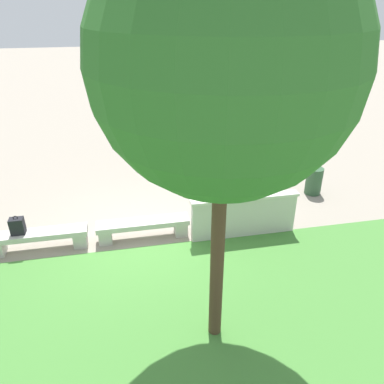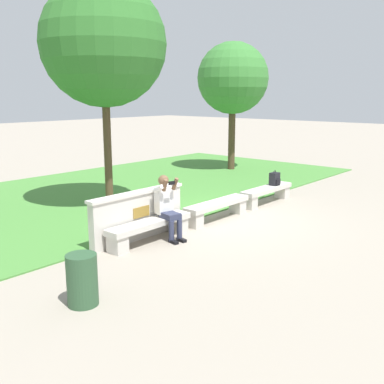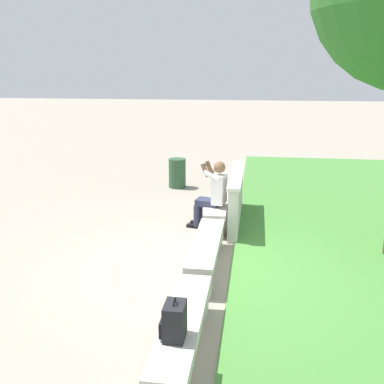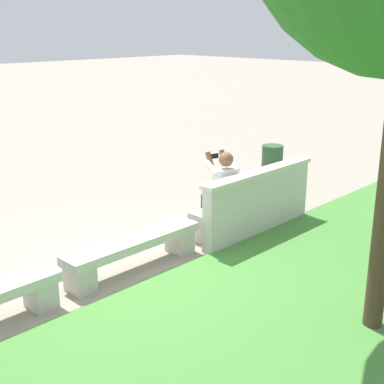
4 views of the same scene
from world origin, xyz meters
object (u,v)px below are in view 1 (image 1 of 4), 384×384
Objects in this scene: backpack at (17,226)px; person_photographer at (221,200)px; trash_bin at (314,181)px; bench_mid at (39,238)px; tree_behind_wall at (225,65)px; bench_near at (143,227)px; bench_main at (239,216)px.

person_photographer is at bearing -179.33° from backpack.
trash_bin is (-7.39, -1.27, -0.25)m from backpack.
tree_behind_wall reaches higher than bench_mid.
trash_bin is (-7.03, -1.30, 0.07)m from bench_mid.
person_photographer is at bearing -178.93° from bench_mid.
bench_near is at bearing 15.14° from trash_bin.
bench_near is 4.94m from tree_behind_wall.
bench_main is 1.56× the size of person_photographer.
bench_main is 2.88m from trash_bin.
bench_main and bench_near have the same top height.
trash_bin is (-3.90, -4.23, -3.80)m from tree_behind_wall.
bench_main is at bearing -114.42° from tree_behind_wall.
bench_main is 4.84m from backpack.
backpack reaches higher than bench_near.
trash_bin is at bearing -170.22° from backpack.
person_photographer is at bearing -106.75° from tree_behind_wall.
backpack is 0.07× the size of tree_behind_wall.
backpack reaches higher than bench_main.
bench_mid is at bearing 10.46° from trash_bin.
tree_behind_wall is (-3.49, 2.95, 3.55)m from backpack.
bench_near is 2.61m from backpack.
person_photographer is at bearing -10.07° from bench_main.
bench_near is (2.23, 0.00, 0.00)m from bench_main.
tree_behind_wall is (1.33, 2.93, 3.87)m from bench_main.
trash_bin is at bearing -132.69° from tree_behind_wall.
tree_behind_wall is (-3.13, 2.93, 3.87)m from bench_mid.
bench_near is at bearing -72.90° from tree_behind_wall.
backpack is (4.82, -0.02, 0.32)m from bench_main.
backpack is at bearing 0.67° from person_photographer.
bench_main is at bearing 179.71° from backpack.
person_photographer reaches higher than bench_near.
tree_behind_wall reaches higher than backpack.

